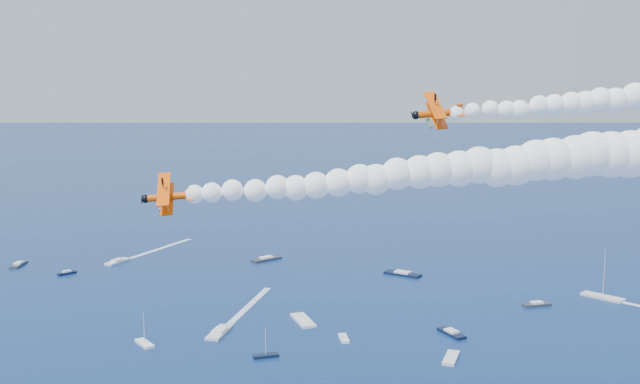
{
  "coord_description": "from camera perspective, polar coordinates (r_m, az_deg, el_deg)",
  "views": [
    {
      "loc": [
        -0.25,
        -88.84,
        67.73
      ],
      "look_at": [
        -0.9,
        20.62,
        50.44
      ],
      "focal_mm": 43.7,
      "sensor_mm": 36.0,
      "label": 1
    }
  ],
  "objects": [
    {
      "name": "smoke_trail_trail",
      "position": [
        101.2,
        8.64,
        1.49
      ],
      "size": [
        69.85,
        22.66,
        11.96
      ],
      "primitive_type": null,
      "rotation": [
        0.0,
        0.0,
        3.26
      ],
      "color": "white"
    },
    {
      "name": "spectator_boats",
      "position": [
        207.22,
        -1.12,
        -10.0
      ],
      "size": [
        210.53,
        176.39,
        0.7
      ],
      "color": "silver",
      "rests_on": "ground"
    },
    {
      "name": "boat_wakes",
      "position": [
        247.72,
        1.62,
        -6.89
      ],
      "size": [
        187.69,
        113.37,
        0.04
      ],
      "color": "white",
      "rests_on": "ground"
    },
    {
      "name": "biplane_lead",
      "position": [
        125.33,
        8.66,
        5.7
      ],
      "size": [
        9.21,
        11.22,
        9.42
      ],
      "primitive_type": null,
      "rotation": [
        -0.43,
        0.07,
        3.21
      ],
      "color": "#E54A04"
    },
    {
      "name": "biplane_trail",
      "position": [
        98.29,
        -11.01,
        -0.35
      ],
      "size": [
        7.56,
        9.27,
        7.56
      ],
      "primitive_type": null,
      "rotation": [
        -0.44,
        0.07,
        3.26
      ],
      "color": "#FF5505"
    }
  ]
}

